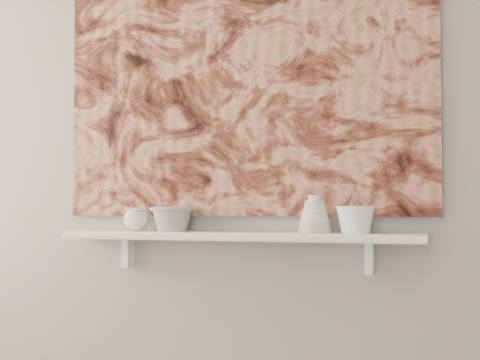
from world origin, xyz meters
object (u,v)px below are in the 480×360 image
at_px(shelf, 237,236).
at_px(bowl_white, 356,219).
at_px(cup_cream, 137,220).
at_px(bell_vessel, 315,214).
at_px(bowl_grey, 172,219).
at_px(painting, 243,77).

distance_m(shelf, bowl_white, 0.45).
relative_size(cup_cream, bowl_white, 0.71).
bearing_deg(bell_vessel, bowl_white, 0.00).
relative_size(shelf, bowl_grey, 7.96).
xyz_separation_m(shelf, bowl_grey, (-0.27, 0.00, 0.07)).
xyz_separation_m(shelf, bell_vessel, (0.30, 0.00, 0.09)).
height_order(shelf, bowl_white, bowl_white).
relative_size(cup_cream, bell_vessel, 0.72).
bearing_deg(painting, cup_cream, -169.16).
bearing_deg(bell_vessel, bowl_grey, 180.00).
distance_m(shelf, bowl_grey, 0.27).
distance_m(bowl_grey, bowl_white, 0.72).
bearing_deg(cup_cream, bowl_white, 0.00).
height_order(painting, cup_cream, painting).
height_order(bowl_grey, cup_cream, bowl_grey).
bearing_deg(shelf, painting, 90.00).
relative_size(painting, cup_cream, 14.88).
bearing_deg(cup_cream, shelf, 0.00).
bearing_deg(bowl_grey, bowl_white, 0.00).
xyz_separation_m(bell_vessel, bowl_white, (0.15, 0.00, -0.02)).
xyz_separation_m(painting, bell_vessel, (0.30, -0.08, -0.54)).
distance_m(bowl_grey, cup_cream, 0.15).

